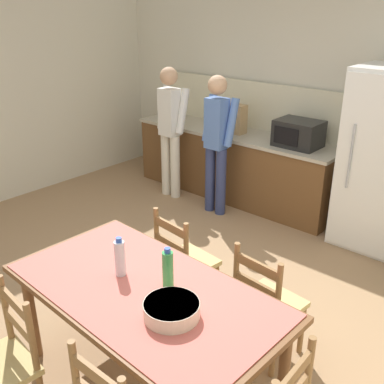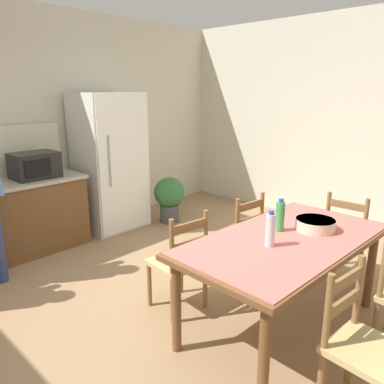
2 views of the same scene
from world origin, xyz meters
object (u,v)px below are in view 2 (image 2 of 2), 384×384
object	(u,v)px
dining_table	(285,247)
bottle_off_centre	(280,216)
chair_side_near_left	(361,346)
chair_side_far_right	(239,237)
bottle_near_centre	(270,230)
refrigerator	(110,162)
serving_bowl	(315,224)
potted_plant	(169,196)
microwave	(35,165)
chair_head_end	(348,237)
chair_side_far_left	(180,262)

from	to	relation	value
dining_table	bottle_off_centre	world-z (taller)	bottle_off_centre
chair_side_near_left	chair_side_far_right	world-z (taller)	same
bottle_near_centre	refrigerator	bearing A→B (deg)	77.46
serving_bowl	potted_plant	bearing A→B (deg)	72.76
refrigerator	chair_side_near_left	distance (m)	3.84
microwave	chair_head_end	size ratio (longest dim) A/B	0.55
potted_plant	chair_side_near_left	bearing A→B (deg)	-115.32
dining_table	chair_head_end	xyz separation A→B (m)	(1.20, -0.04, -0.25)
refrigerator	chair_head_end	bearing A→B (deg)	-75.63
chair_side_far_left	chair_side_far_right	world-z (taller)	same
chair_side_near_left	potted_plant	bearing A→B (deg)	70.35
microwave	bottle_near_centre	xyz separation A→B (m)	(0.37, -2.96, -0.13)
serving_bowl	bottle_near_centre	bearing A→B (deg)	170.56
chair_side_far_right	bottle_near_centre	bearing A→B (deg)	54.31
bottle_off_centre	chair_side_near_left	distance (m)	1.12
dining_table	serving_bowl	size ratio (longest dim) A/B	5.75
bottle_near_centre	chair_side_near_left	distance (m)	0.92
potted_plant	microwave	bearing A→B (deg)	165.42
microwave	dining_table	bearing A→B (deg)	-78.61
serving_bowl	potted_plant	xyz separation A→B (m)	(0.81, 2.61, -0.44)
refrigerator	chair_head_end	xyz separation A→B (m)	(0.77, -2.99, -0.49)
bottle_near_centre	serving_bowl	bearing A→B (deg)	-9.44
refrigerator	bottle_near_centre	world-z (taller)	refrigerator
serving_bowl	chair_side_near_left	size ratio (longest dim) A/B	0.35
dining_table	chair_side_far_left	world-z (taller)	chair_side_far_left
chair_head_end	bottle_near_centre	bearing A→B (deg)	86.10
microwave	bottle_off_centre	bearing A→B (deg)	-76.35
microwave	bottle_off_centre	size ratio (longest dim) A/B	1.85
chair_side_near_left	microwave	bearing A→B (deg)	98.26
dining_table	refrigerator	bearing A→B (deg)	81.73
chair_head_end	bottle_off_centre	bearing A→B (deg)	79.88
chair_side_near_left	chair_head_end	xyz separation A→B (m)	(1.63, 0.72, 0.00)
microwave	chair_side_far_right	bearing A→B (deg)	-65.07
refrigerator	chair_side_far_left	world-z (taller)	refrigerator
microwave	refrigerator	bearing A→B (deg)	-1.05
chair_side_far_right	potted_plant	distance (m)	1.90
refrigerator	chair_head_end	world-z (taller)	refrigerator
refrigerator	serving_bowl	size ratio (longest dim) A/B	5.80
microwave	chair_side_far_left	xyz separation A→B (m)	(0.21, -2.19, -0.59)
serving_bowl	chair_side_near_left	world-z (taller)	chair_side_near_left
dining_table	potted_plant	bearing A→B (deg)	66.01
dining_table	chair_side_far_left	size ratio (longest dim) A/B	2.02
refrigerator	bottle_off_centre	size ratio (longest dim) A/B	6.87
chair_side_near_left	potted_plant	distance (m)	3.63
chair_side_near_left	potted_plant	world-z (taller)	chair_side_near_left
bottle_off_centre	serving_bowl	size ratio (longest dim) A/B	0.84
chair_side_far_left	bottle_near_centre	bearing A→B (deg)	107.85
potted_plant	chair_side_far_left	bearing A→B (deg)	-130.93
dining_table	chair_side_near_left	bearing A→B (deg)	-119.54
refrigerator	chair_side_far_left	xyz separation A→B (m)	(-0.81, -2.17, -0.49)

